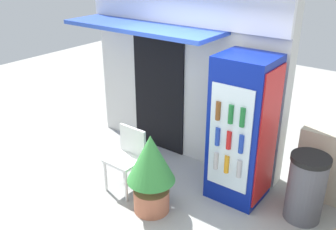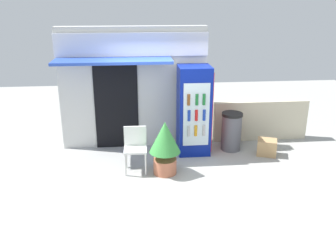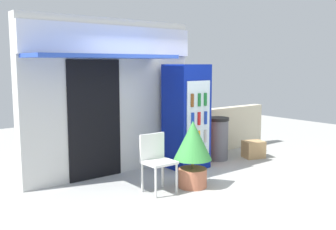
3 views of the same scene
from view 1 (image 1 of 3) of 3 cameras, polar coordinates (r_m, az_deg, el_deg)
ground at (r=4.99m, az=-2.37°, el=-15.26°), size 16.00×16.00×0.00m
storefront_building at (r=5.87m, az=2.11°, el=7.26°), size 3.36×1.06×2.79m
drink_cooler at (r=4.96m, az=11.25°, el=-2.28°), size 0.72×0.72×1.99m
plastic_chair at (r=5.26m, az=-6.12°, el=-5.93°), size 0.46×0.43×0.91m
potted_plant_near_shop at (r=4.74m, az=-2.62°, el=-8.02°), size 0.62×0.62×1.09m
trash_bin at (r=5.01m, az=20.26°, el=-10.35°), size 0.48×0.48×0.89m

